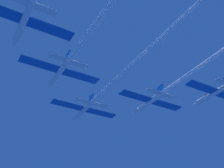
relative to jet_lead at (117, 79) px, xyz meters
The scene contains 3 objects.
jet_lead is the anchor object (origin of this frame).
jet_left_wing 15.87m from the jet_lead, 142.24° to the right, with size 19.71×58.30×3.26m.
jet_right_wing 18.54m from the jet_lead, 40.46° to the right, with size 19.71×63.00×3.26m.
Camera 1 is at (-30.52, -67.64, -37.78)m, focal length 45.21 mm.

